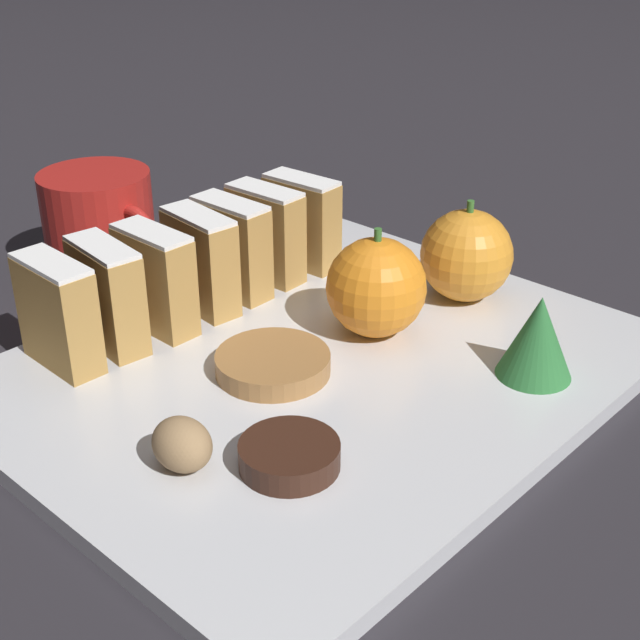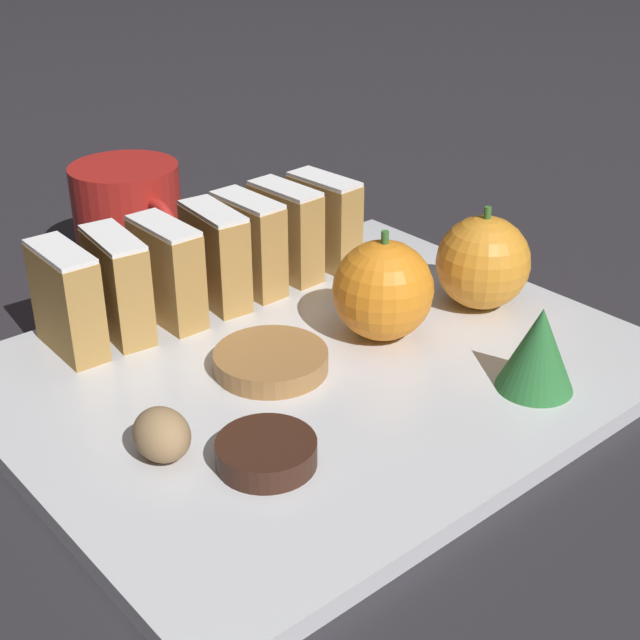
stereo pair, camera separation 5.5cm
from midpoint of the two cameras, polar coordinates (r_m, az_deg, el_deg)
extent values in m
plane|color=#28262B|center=(0.57, 2.76, -3.79)|extent=(6.00, 6.00, 0.00)
cube|color=silver|center=(0.57, 2.78, -3.27)|extent=(0.32, 0.39, 0.01)
cube|color=#B28442|center=(0.58, -13.30, 1.03)|extent=(0.06, 0.03, 0.07)
cube|color=white|center=(0.57, -13.68, 4.23)|extent=(0.06, 0.03, 0.00)
cube|color=#B28442|center=(0.60, -10.24, 2.00)|extent=(0.06, 0.03, 0.07)
cube|color=white|center=(0.58, -10.53, 5.15)|extent=(0.06, 0.03, 0.00)
cube|color=#B28442|center=(0.61, -7.21, 2.86)|extent=(0.06, 0.02, 0.07)
cube|color=white|center=(0.60, -7.41, 5.95)|extent=(0.06, 0.02, 0.00)
cube|color=#B28442|center=(0.63, -4.56, 3.79)|extent=(0.06, 0.03, 0.07)
cube|color=white|center=(0.61, -4.68, 6.81)|extent=(0.06, 0.03, 0.00)
cube|color=#B28442|center=(0.65, -2.15, 4.70)|extent=(0.06, 0.03, 0.07)
cube|color=white|center=(0.64, -2.20, 7.63)|extent=(0.06, 0.03, 0.00)
cube|color=#B28442|center=(0.67, 0.15, 5.52)|extent=(0.06, 0.03, 0.07)
cube|color=white|center=(0.66, 0.15, 8.37)|extent=(0.06, 0.03, 0.00)
cube|color=#B28442|center=(0.69, 2.57, 6.17)|extent=(0.06, 0.03, 0.07)
cube|color=white|center=(0.68, 2.63, 8.95)|extent=(0.06, 0.03, 0.00)
sphere|color=orange|center=(0.59, 6.95, 1.76)|extent=(0.07, 0.07, 0.07)
cylinder|color=#38702D|center=(0.57, 7.15, 5.06)|extent=(0.01, 0.01, 0.01)
sphere|color=orange|center=(0.64, 12.85, 3.56)|extent=(0.07, 0.07, 0.07)
cylinder|color=#38702D|center=(0.63, 13.19, 6.58)|extent=(0.01, 0.01, 0.01)
ellipsoid|color=#9E7A51|center=(0.48, -6.83, -7.40)|extent=(0.04, 0.03, 0.03)
cylinder|color=#381E14|center=(0.47, -0.09, -8.59)|extent=(0.05, 0.05, 0.01)
cylinder|color=#A3703D|center=(0.56, -0.31, -2.71)|extent=(0.07, 0.07, 0.01)
cone|color=#2D7538|center=(0.55, 16.65, -1.85)|extent=(0.05, 0.05, 0.05)
cylinder|color=red|center=(0.73, -10.04, 6.53)|extent=(0.09, 0.09, 0.08)
torus|color=red|center=(0.69, -7.92, 5.78)|extent=(0.05, 0.01, 0.05)
camera|label=1|loc=(0.03, -87.14, 1.50)|focal=50.00mm
camera|label=2|loc=(0.03, 92.86, -1.50)|focal=50.00mm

